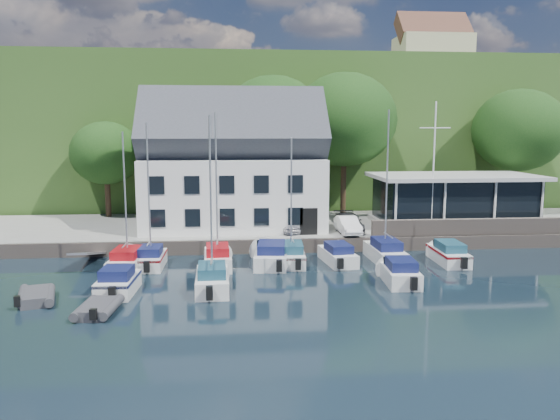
{
  "coord_description": "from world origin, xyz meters",
  "views": [
    {
      "loc": [
        -7.19,
        -26.93,
        8.78
      ],
      "look_at": [
        -3.95,
        9.0,
        3.41
      ],
      "focal_mm": 35.0,
      "sensor_mm": 36.0,
      "label": 1
    }
  ],
  "objects_px": {
    "boat_r1_4": "(291,198)",
    "boat_r1_7": "(448,252)",
    "car_white": "(348,225)",
    "boat_r1_2": "(217,198)",
    "boat_r1_6": "(387,191)",
    "boat_r2_0": "(118,280)",
    "club_pavilion": "(454,199)",
    "boat_r1_1": "(149,201)",
    "car_blue": "(401,222)",
    "harbor_building": "(233,173)",
    "boat_r2_1": "(211,209)",
    "boat_r1_3": "(271,253)",
    "dinghy_1": "(98,307)",
    "boat_r1_0": "(125,202)",
    "flagpole": "(433,167)",
    "dinghy_0": "(36,294)",
    "boat_r1_5": "(338,253)",
    "boat_r2_3": "(400,271)",
    "car_silver": "(286,225)",
    "car_dgrey": "(348,222)"
  },
  "relations": [
    {
      "from": "boat_r2_0",
      "to": "club_pavilion",
      "type": "bearing_deg",
      "value": 32.3
    },
    {
      "from": "club_pavilion",
      "to": "boat_r1_1",
      "type": "height_order",
      "value": "boat_r1_1"
    },
    {
      "from": "harbor_building",
      "to": "car_dgrey",
      "type": "height_order",
      "value": "harbor_building"
    },
    {
      "from": "boat_r1_5",
      "to": "boat_r2_1",
      "type": "distance_m",
      "value": 10.46
    },
    {
      "from": "car_blue",
      "to": "dinghy_0",
      "type": "xyz_separation_m",
      "value": [
        -23.19,
        -12.75,
        -1.26
      ]
    },
    {
      "from": "boat_r1_3",
      "to": "dinghy_1",
      "type": "distance_m",
      "value": 12.65
    },
    {
      "from": "boat_r1_1",
      "to": "boat_r1_6",
      "type": "height_order",
      "value": "boat_r1_6"
    },
    {
      "from": "car_silver",
      "to": "boat_r1_5",
      "type": "bearing_deg",
      "value": -79.59
    },
    {
      "from": "dinghy_0",
      "to": "car_blue",
      "type": "bearing_deg",
      "value": 12.68
    },
    {
      "from": "boat_r1_1",
      "to": "boat_r2_1",
      "type": "height_order",
      "value": "boat_r2_1"
    },
    {
      "from": "boat_r2_0",
      "to": "boat_r1_7",
      "type": "bearing_deg",
      "value": 16.57
    },
    {
      "from": "flagpole",
      "to": "boat_r1_6",
      "type": "distance_m",
      "value": 7.28
    },
    {
      "from": "boat_r1_7",
      "to": "boat_r1_3",
      "type": "bearing_deg",
      "value": 178.94
    },
    {
      "from": "boat_r2_1",
      "to": "boat_r1_2",
      "type": "bearing_deg",
      "value": 86.44
    },
    {
      "from": "boat_r1_0",
      "to": "boat_r1_1",
      "type": "distance_m",
      "value": 1.45
    },
    {
      "from": "car_blue",
      "to": "flagpole",
      "type": "xyz_separation_m",
      "value": [
        2.11,
        -0.82,
        4.28
      ]
    },
    {
      "from": "car_blue",
      "to": "boat_r1_1",
      "type": "height_order",
      "value": "boat_r1_1"
    },
    {
      "from": "boat_r2_1",
      "to": "boat_r1_5",
      "type": "bearing_deg",
      "value": 32.46
    },
    {
      "from": "boat_r2_0",
      "to": "boat_r2_1",
      "type": "height_order",
      "value": "boat_r2_1"
    },
    {
      "from": "boat_r1_4",
      "to": "boat_r1_7",
      "type": "xyz_separation_m",
      "value": [
        10.39,
        -0.75,
        -3.59
      ]
    },
    {
      "from": "harbor_building",
      "to": "flagpole",
      "type": "relative_size",
      "value": 1.47
    },
    {
      "from": "dinghy_0",
      "to": "dinghy_1",
      "type": "relative_size",
      "value": 1.05
    },
    {
      "from": "flagpole",
      "to": "boat_r2_3",
      "type": "relative_size",
      "value": 1.84
    },
    {
      "from": "car_white",
      "to": "boat_r1_2",
      "type": "height_order",
      "value": "boat_r1_2"
    },
    {
      "from": "car_silver",
      "to": "boat_r2_1",
      "type": "height_order",
      "value": "boat_r2_1"
    },
    {
      "from": "boat_r2_0",
      "to": "car_silver",
      "type": "bearing_deg",
      "value": 50.96
    },
    {
      "from": "dinghy_1",
      "to": "flagpole",
      "type": "bearing_deg",
      "value": 37.98
    },
    {
      "from": "boat_r1_0",
      "to": "boat_r2_0",
      "type": "distance_m",
      "value": 6.25
    },
    {
      "from": "boat_r1_1",
      "to": "boat_r1_2",
      "type": "xyz_separation_m",
      "value": [
        4.25,
        -0.26,
        0.16
      ]
    },
    {
      "from": "car_white",
      "to": "boat_r2_1",
      "type": "distance_m",
      "value": 14.57
    },
    {
      "from": "car_white",
      "to": "boat_r1_4",
      "type": "distance_m",
      "value": 7.27
    },
    {
      "from": "boat_r1_0",
      "to": "boat_r1_1",
      "type": "bearing_deg",
      "value": 20.45
    },
    {
      "from": "harbor_building",
      "to": "boat_r1_1",
      "type": "bearing_deg",
      "value": -121.5
    },
    {
      "from": "car_blue",
      "to": "boat_r2_1",
      "type": "distance_m",
      "value": 18.56
    },
    {
      "from": "boat_r1_1",
      "to": "boat_r2_0",
      "type": "height_order",
      "value": "boat_r1_1"
    },
    {
      "from": "boat_r1_6",
      "to": "boat_r2_0",
      "type": "relative_size",
      "value": 1.91
    },
    {
      "from": "boat_r2_1",
      "to": "dinghy_1",
      "type": "relative_size",
      "value": 3.0
    },
    {
      "from": "boat_r1_6",
      "to": "boat_r2_1",
      "type": "height_order",
      "value": "boat_r1_6"
    },
    {
      "from": "car_white",
      "to": "car_blue",
      "type": "relative_size",
      "value": 1.06
    },
    {
      "from": "harbor_building",
      "to": "boat_r1_0",
      "type": "height_order",
      "value": "harbor_building"
    },
    {
      "from": "car_white",
      "to": "car_silver",
      "type": "bearing_deg",
      "value": 166.42
    },
    {
      "from": "flagpole",
      "to": "boat_r1_4",
      "type": "distance_m",
      "value": 12.56
    },
    {
      "from": "boat_r1_7",
      "to": "dinghy_0",
      "type": "xyz_separation_m",
      "value": [
        -24.32,
        -6.1,
        -0.36
      ]
    },
    {
      "from": "boat_r1_7",
      "to": "boat_r2_0",
      "type": "bearing_deg",
      "value": -164.3
    },
    {
      "from": "car_silver",
      "to": "boat_r1_0",
      "type": "xyz_separation_m",
      "value": [
        -10.7,
        -6.38,
        2.73
      ]
    },
    {
      "from": "car_dgrey",
      "to": "boat_r2_3",
      "type": "bearing_deg",
      "value": -85.88
    },
    {
      "from": "harbor_building",
      "to": "boat_r2_1",
      "type": "xyz_separation_m",
      "value": [
        -1.29,
        -14.17,
        -0.82
      ]
    },
    {
      "from": "club_pavilion",
      "to": "harbor_building",
      "type": "bearing_deg",
      "value": 178.41
    },
    {
      "from": "boat_r1_4",
      "to": "boat_r1_5",
      "type": "height_order",
      "value": "boat_r1_4"
    },
    {
      "from": "boat_r1_2",
      "to": "boat_r1_7",
      "type": "height_order",
      "value": "boat_r1_2"
    }
  ]
}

